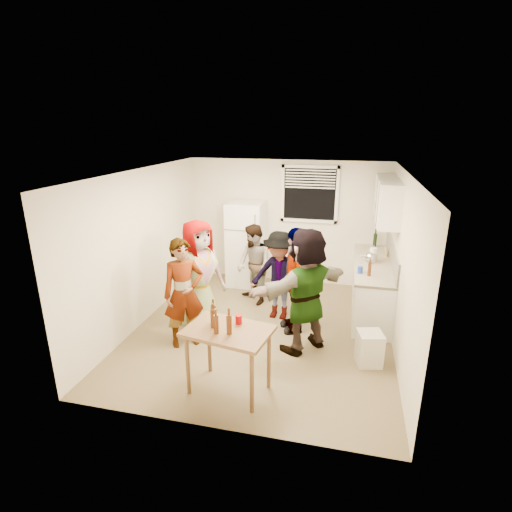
% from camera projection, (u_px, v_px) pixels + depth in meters
% --- Properties ---
extents(room, '(4.00, 4.50, 2.50)m').
position_uv_depth(room, '(262.00, 330.00, 6.43)').
color(room, silver).
rests_on(room, ground).
extents(window, '(1.12, 0.10, 1.06)m').
position_uv_depth(window, '(310.00, 194.00, 7.79)').
color(window, white).
rests_on(window, room).
extents(refrigerator, '(0.70, 0.70, 1.70)m').
position_uv_depth(refrigerator, '(246.00, 244.00, 8.06)').
color(refrigerator, white).
rests_on(refrigerator, ground).
extents(counter_lower, '(0.60, 2.20, 0.86)m').
position_uv_depth(counter_lower, '(371.00, 288.00, 6.98)').
color(counter_lower, white).
rests_on(counter_lower, ground).
extents(countertop, '(0.64, 2.22, 0.04)m').
position_uv_depth(countertop, '(374.00, 263.00, 6.84)').
color(countertop, '#BAAD96').
rests_on(countertop, counter_lower).
extents(backsplash, '(0.03, 2.20, 0.36)m').
position_uv_depth(backsplash, '(392.00, 254.00, 6.72)').
color(backsplash, '#AFAB9F').
rests_on(backsplash, countertop).
extents(upper_cabinets, '(0.34, 1.60, 0.70)m').
position_uv_depth(upper_cabinets, '(387.00, 200.00, 6.66)').
color(upper_cabinets, white).
rests_on(upper_cabinets, room).
extents(kettle, '(0.27, 0.23, 0.21)m').
position_uv_depth(kettle, '(371.00, 262.00, 6.85)').
color(kettle, silver).
rests_on(kettle, countertop).
extents(paper_towel, '(0.12, 0.12, 0.25)m').
position_uv_depth(paper_towel, '(372.00, 262.00, 6.86)').
color(paper_towel, white).
rests_on(paper_towel, countertop).
extents(wine_bottle, '(0.07, 0.07, 0.27)m').
position_uv_depth(wine_bottle, '(374.00, 247.00, 7.68)').
color(wine_bottle, black).
rests_on(wine_bottle, countertop).
extents(beer_bottle_counter, '(0.05, 0.05, 0.21)m').
position_uv_depth(beer_bottle_counter, '(369.00, 276.00, 6.23)').
color(beer_bottle_counter, '#47230C').
rests_on(beer_bottle_counter, countertop).
extents(blue_cup, '(0.08, 0.08, 0.11)m').
position_uv_depth(blue_cup, '(360.00, 273.00, 6.34)').
color(blue_cup, '#1D3FBC').
rests_on(blue_cup, countertop).
extents(picture_frame, '(0.02, 0.16, 0.14)m').
position_uv_depth(picture_frame, '(386.00, 252.00, 7.17)').
color(picture_frame, '#F0BE4A').
rests_on(picture_frame, countertop).
extents(trash_bin, '(0.39, 0.39, 0.47)m').
position_uv_depth(trash_bin, '(369.00, 348.00, 5.45)').
color(trash_bin, silver).
rests_on(trash_bin, ground).
extents(serving_table, '(1.11, 0.84, 0.85)m').
position_uv_depth(serving_table, '(230.00, 390.00, 4.98)').
color(serving_table, brown).
rests_on(serving_table, ground).
extents(beer_bottle_table, '(0.06, 0.06, 0.24)m').
position_uv_depth(beer_bottle_table, '(229.00, 334.00, 4.62)').
color(beer_bottle_table, '#47230C').
rests_on(beer_bottle_table, serving_table).
extents(red_cup, '(0.08, 0.08, 0.11)m').
position_uv_depth(red_cup, '(239.00, 323.00, 4.86)').
color(red_cup, '#9D0405').
rests_on(red_cup, serving_table).
extents(guest_grey, '(1.96, 1.75, 0.57)m').
position_uv_depth(guest_grey, '(202.00, 326.00, 6.54)').
color(guest_grey, gray).
rests_on(guest_grey, ground).
extents(guest_stripe, '(1.43, 1.68, 0.39)m').
position_uv_depth(guest_stripe, '(187.00, 343.00, 6.04)').
color(guest_stripe, '#141933').
rests_on(guest_stripe, ground).
extents(guest_back_left, '(1.55, 1.53, 0.56)m').
position_uv_depth(guest_back_left, '(254.00, 302.00, 7.44)').
color(guest_back_left, brown).
rests_on(guest_back_left, ground).
extents(guest_back_right, '(1.15, 1.62, 0.56)m').
position_uv_depth(guest_back_right, '(278.00, 317.00, 6.87)').
color(guest_back_right, '#404045').
rests_on(guest_back_right, ground).
extents(guest_black, '(1.95, 1.58, 0.41)m').
position_uv_depth(guest_black, '(294.00, 328.00, 6.47)').
color(guest_black, black).
rests_on(guest_black, ground).
extents(guest_orange, '(2.50, 2.50, 0.54)m').
position_uv_depth(guest_orange, '(304.00, 347.00, 5.92)').
color(guest_orange, '#B86D3E').
rests_on(guest_orange, ground).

